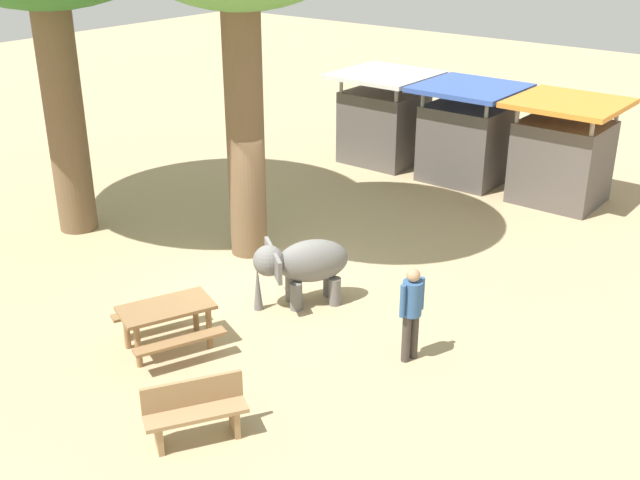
{
  "coord_description": "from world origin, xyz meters",
  "views": [
    {
      "loc": [
        9.06,
        -9.7,
        6.8
      ],
      "look_at": [
        0.54,
        1.1,
        0.8
      ],
      "focal_mm": 43.54,
      "sensor_mm": 36.0,
      "label": 1
    }
  ],
  "objects_px": {
    "market_stall_white": "(384,122)",
    "wooden_bench": "(195,409)",
    "market_stall_orange": "(562,157)",
    "market_stall_blue": "(466,138)",
    "elephant": "(303,264)",
    "person_handler": "(412,307)",
    "picnic_table_near": "(167,316)"
  },
  "relations": [
    {
      "from": "elephant",
      "to": "person_handler",
      "type": "distance_m",
      "value": 2.59
    },
    {
      "from": "elephant",
      "to": "market_stall_orange",
      "type": "height_order",
      "value": "market_stall_orange"
    },
    {
      "from": "elephant",
      "to": "person_handler",
      "type": "xyz_separation_m",
      "value": [
        2.55,
        -0.4,
        0.15
      ]
    },
    {
      "from": "elephant",
      "to": "market_stall_white",
      "type": "xyz_separation_m",
      "value": [
        -3.67,
        8.05,
        0.35
      ]
    },
    {
      "from": "picnic_table_near",
      "to": "elephant",
      "type": "bearing_deg",
      "value": 6.07
    },
    {
      "from": "elephant",
      "to": "picnic_table_near",
      "type": "height_order",
      "value": "elephant"
    },
    {
      "from": "person_handler",
      "to": "picnic_table_near",
      "type": "distance_m",
      "value": 3.98
    },
    {
      "from": "market_stall_white",
      "to": "elephant",
      "type": "bearing_deg",
      "value": -65.48
    },
    {
      "from": "person_handler",
      "to": "picnic_table_near",
      "type": "xyz_separation_m",
      "value": [
        -3.32,
        -2.17,
        -0.36
      ]
    },
    {
      "from": "person_handler",
      "to": "market_stall_blue",
      "type": "relative_size",
      "value": 0.64
    },
    {
      "from": "picnic_table_near",
      "to": "market_stall_white",
      "type": "distance_m",
      "value": 11.03
    },
    {
      "from": "market_stall_white",
      "to": "market_stall_blue",
      "type": "height_order",
      "value": "same"
    },
    {
      "from": "market_stall_white",
      "to": "wooden_bench",
      "type": "bearing_deg",
      "value": -67.34
    },
    {
      "from": "elephant",
      "to": "picnic_table_near",
      "type": "distance_m",
      "value": 2.7
    },
    {
      "from": "market_stall_white",
      "to": "market_stall_blue",
      "type": "bearing_deg",
      "value": 0.0
    },
    {
      "from": "person_handler",
      "to": "picnic_table_near",
      "type": "height_order",
      "value": "person_handler"
    },
    {
      "from": "elephant",
      "to": "market_stall_white",
      "type": "distance_m",
      "value": 8.85
    },
    {
      "from": "picnic_table_near",
      "to": "market_stall_white",
      "type": "bearing_deg",
      "value": 37.91
    },
    {
      "from": "market_stall_blue",
      "to": "elephant",
      "type": "bearing_deg",
      "value": -82.42
    },
    {
      "from": "person_handler",
      "to": "market_stall_white",
      "type": "height_order",
      "value": "market_stall_white"
    },
    {
      "from": "wooden_bench",
      "to": "market_stall_orange",
      "type": "height_order",
      "value": "market_stall_orange"
    },
    {
      "from": "person_handler",
      "to": "market_stall_blue",
      "type": "distance_m",
      "value": 9.2
    },
    {
      "from": "person_handler",
      "to": "market_stall_blue",
      "type": "bearing_deg",
      "value": -54.04
    },
    {
      "from": "market_stall_blue",
      "to": "market_stall_white",
      "type": "bearing_deg",
      "value": 180.0
    },
    {
      "from": "elephant",
      "to": "market_stall_white",
      "type": "relative_size",
      "value": 0.68
    },
    {
      "from": "elephant",
      "to": "market_stall_blue",
      "type": "distance_m",
      "value": 8.13
    },
    {
      "from": "elephant",
      "to": "market_stall_orange",
      "type": "distance_m",
      "value": 8.2
    },
    {
      "from": "market_stall_orange",
      "to": "market_stall_blue",
      "type": "bearing_deg",
      "value": 180.0
    },
    {
      "from": "person_handler",
      "to": "market_stall_white",
      "type": "relative_size",
      "value": 0.64
    },
    {
      "from": "wooden_bench",
      "to": "picnic_table_near",
      "type": "distance_m",
      "value": 2.51
    },
    {
      "from": "person_handler",
      "to": "market_stall_orange",
      "type": "xyz_separation_m",
      "value": [
        -1.03,
        8.45,
        0.19
      ]
    },
    {
      "from": "wooden_bench",
      "to": "market_stall_orange",
      "type": "relative_size",
      "value": 0.56
    }
  ]
}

